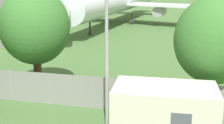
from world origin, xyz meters
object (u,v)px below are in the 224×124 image
Objects in this scene: portable_cabin at (164,114)px; tree_left_of_cabin at (35,27)px; airplane at (116,1)px; tree_far_right at (215,40)px.

tree_left_of_cabin is at bearing 148.60° from portable_cabin.
portable_cabin is 10.17m from tree_left_of_cabin.
airplane is 37.07m from portable_cabin.
portable_cabin is at bearing -121.90° from tree_far_right.
airplane is 5.78× the size of tree_left_of_cabin.
tree_far_right reaches higher than portable_cabin.
tree_left_of_cabin reaches higher than tree_far_right.
tree_left_of_cabin reaches higher than portable_cabin.
portable_cabin is at bearing 22.69° from airplane.
tree_far_right is at bearing -5.09° from tree_left_of_cabin.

